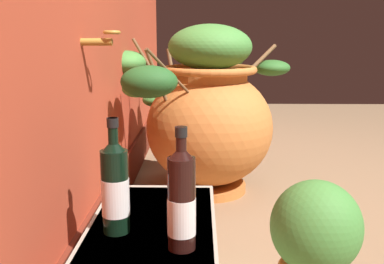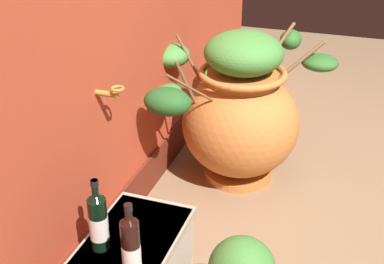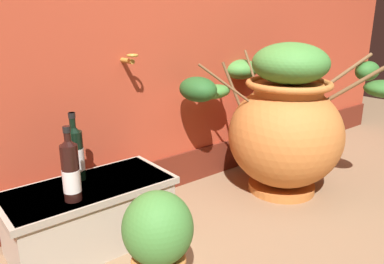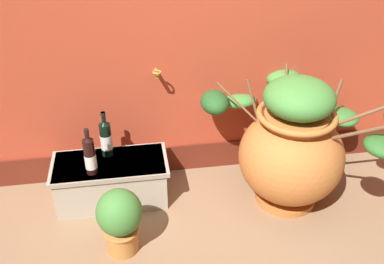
# 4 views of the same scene
# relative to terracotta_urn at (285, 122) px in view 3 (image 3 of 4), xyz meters

# --- Properties ---
(terracotta_urn) EXTENTS (1.14, 0.99, 0.85)m
(terracotta_urn) POSITION_rel_terracotta_urn_xyz_m (0.00, 0.00, 0.00)
(terracotta_urn) COLOR #C17033
(terracotta_urn) RESTS_ON ground_plane
(stone_ledge) EXTENTS (0.72, 0.35, 0.29)m
(stone_ledge) POSITION_rel_terracotta_urn_xyz_m (-1.12, 0.17, -0.26)
(stone_ledge) COLOR #B2A893
(stone_ledge) RESTS_ON ground_plane
(wine_bottle_left) EXTENTS (0.07, 0.07, 0.31)m
(wine_bottle_left) POSITION_rel_terracotta_urn_xyz_m (-1.13, 0.26, 0.00)
(wine_bottle_left) COLOR black
(wine_bottle_left) RESTS_ON stone_ledge
(wine_bottle_middle) EXTENTS (0.07, 0.07, 0.30)m
(wine_bottle_middle) POSITION_rel_terracotta_urn_xyz_m (-1.22, 0.08, -0.00)
(wine_bottle_middle) COLOR black
(wine_bottle_middle) RESTS_ON stone_ledge
(potted_shrub) EXTENTS (0.25, 0.25, 0.41)m
(potted_shrub) POSITION_rel_terracotta_urn_xyz_m (-1.06, -0.29, -0.18)
(potted_shrub) COLOR #CC7F3D
(potted_shrub) RESTS_ON ground_plane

